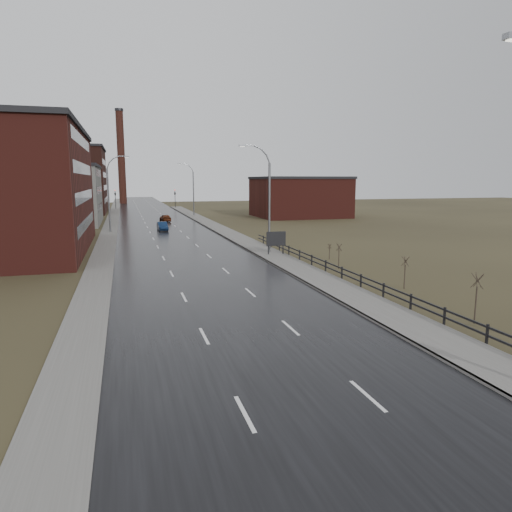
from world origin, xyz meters
TOP-DOWN VIEW (x-y plane):
  - ground at (0.00, 0.00)m, footprint 320.00×320.00m
  - road at (0.00, 60.00)m, footprint 14.00×300.00m
  - sidewalk_right at (8.60, 35.00)m, footprint 3.20×180.00m
  - curb_right at (7.08, 35.00)m, footprint 0.16×180.00m
  - sidewalk_left at (-8.20, 60.00)m, footprint 2.40×260.00m
  - warehouse_mid at (-17.99, 78.00)m, footprint 16.32×20.40m
  - warehouse_far at (-22.99, 108.00)m, footprint 26.52×24.48m
  - building_right at (30.30, 82.00)m, footprint 18.36×16.32m
  - smokestack at (-6.00, 150.00)m, footprint 2.70×2.70m
  - streetlight_right_mid at (8.50, 36.00)m, footprint 3.36×0.28m
  - streetlight_left at (-7.70, 62.00)m, footprint 3.36×0.28m
  - streetlight_right_far at (8.50, 90.00)m, footprint 3.36×0.28m
  - guardrail at (10.30, 18.31)m, footprint 0.10×53.05m
  - shrub_c at (12.32, 10.06)m, footprint 0.66×0.70m
  - shrub_d at (13.38, 18.22)m, footprint 0.56×0.59m
  - shrub_e at (12.18, 26.35)m, footprint 0.54×0.57m
  - shrub_f at (13.47, 31.01)m, footprint 0.38×0.40m
  - billboard at (9.10, 34.63)m, footprint 2.09×0.17m
  - traffic_light_left at (-8.00, 120.00)m, footprint 0.58×2.73m
  - traffic_light_right at (8.00, 120.00)m, footprint 0.58×2.73m
  - car_near at (-0.28, 61.84)m, footprint 1.55×4.06m
  - car_far at (1.53, 77.58)m, footprint 2.12×4.19m

SIDE VIEW (x-z plane):
  - ground at x=0.00m, z-range 0.00..0.00m
  - road at x=0.00m, z-range 0.00..0.06m
  - sidewalk_left at x=-8.20m, z-range 0.00..0.12m
  - sidewalk_right at x=8.60m, z-range 0.00..0.18m
  - curb_right at x=7.08m, z-range 0.00..0.18m
  - car_near at x=-0.28m, z-range 0.00..1.32m
  - car_far at x=1.53m, z-range 0.00..1.37m
  - guardrail at x=10.30m, z-range 0.16..1.26m
  - shrub_f at x=13.47m, z-range 0.05..1.62m
  - shrub_e at x=12.18m, z-range 0.07..2.34m
  - shrub_d at x=13.38m, z-range 0.07..2.44m
  - shrub_c at x=12.32m, z-range 0.09..2.91m
  - billboard at x=9.10m, z-range 0.44..2.98m
  - building_right at x=30.30m, z-range 0.01..8.51m
  - traffic_light_left at x=-8.00m, z-range 1.95..7.25m
  - traffic_light_right at x=8.00m, z-range 1.95..7.25m
  - warehouse_mid at x=-17.99m, z-range 0.01..10.51m
  - streetlight_right_mid at x=8.50m, z-range 0.16..11.51m
  - streetlight_left at x=-7.70m, z-range 0.16..11.51m
  - streetlight_right_far at x=8.50m, z-range 0.16..11.51m
  - warehouse_far at x=-22.99m, z-range 0.01..15.51m
  - smokestack at x=-6.00m, z-range 0.15..30.85m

